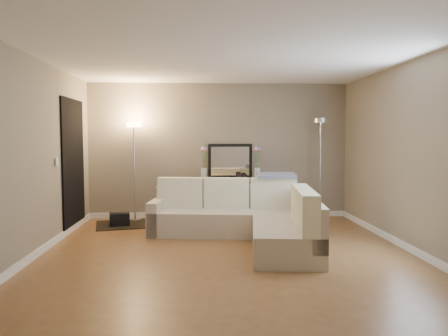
{
  "coord_description": "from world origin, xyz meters",
  "views": [
    {
      "loc": [
        -0.35,
        -5.72,
        1.56
      ],
      "look_at": [
        0.0,
        0.8,
        1.1
      ],
      "focal_mm": 35.0,
      "sensor_mm": 36.0,
      "label": 1
    }
  ],
  "objects": [
    {
      "name": "floor",
      "position": [
        0.0,
        0.0,
        -0.01
      ],
      "size": [
        5.0,
        5.5,
        0.01
      ],
      "primitive_type": "cube",
      "color": "brown",
      "rests_on": "ground"
    },
    {
      "name": "ceiling",
      "position": [
        0.0,
        0.0,
        2.6
      ],
      "size": [
        5.0,
        5.5,
        0.01
      ],
      "primitive_type": "cube",
      "color": "white",
      "rests_on": "ground"
    },
    {
      "name": "wall_back",
      "position": [
        0.0,
        2.76,
        1.3
      ],
      "size": [
        5.0,
        0.02,
        2.6
      ],
      "primitive_type": "cube",
      "color": "gray",
      "rests_on": "ground"
    },
    {
      "name": "wall_front",
      "position": [
        0.0,
        -2.76,
        1.3
      ],
      "size": [
        5.0,
        0.02,
        2.6
      ],
      "primitive_type": "cube",
      "color": "gray",
      "rests_on": "ground"
    },
    {
      "name": "wall_left",
      "position": [
        -2.51,
        0.0,
        1.3
      ],
      "size": [
        0.02,
        5.5,
        2.6
      ],
      "primitive_type": "cube",
      "color": "gray",
      "rests_on": "ground"
    },
    {
      "name": "wall_right",
      "position": [
        2.51,
        0.0,
        1.3
      ],
      "size": [
        0.02,
        5.5,
        2.6
      ],
      "primitive_type": "cube",
      "color": "gray",
      "rests_on": "ground"
    },
    {
      "name": "baseboard_back",
      "position": [
        0.0,
        2.73,
        0.05
      ],
      "size": [
        5.0,
        0.03,
        0.1
      ],
      "primitive_type": "cube",
      "color": "white",
      "rests_on": "ground"
    },
    {
      "name": "baseboard_left",
      "position": [
        -2.48,
        0.0,
        0.05
      ],
      "size": [
        0.03,
        5.5,
        0.1
      ],
      "primitive_type": "cube",
      "color": "white",
      "rests_on": "ground"
    },
    {
      "name": "baseboard_right",
      "position": [
        2.48,
        0.0,
        0.05
      ],
      "size": [
        0.03,
        5.5,
        0.1
      ],
      "primitive_type": "cube",
      "color": "white",
      "rests_on": "ground"
    },
    {
      "name": "doorway",
      "position": [
        -2.48,
        1.7,
        1.1
      ],
      "size": [
        0.02,
        1.2,
        2.2
      ],
      "primitive_type": "cube",
      "color": "black",
      "rests_on": "ground"
    },
    {
      "name": "switch_plate",
      "position": [
        -2.48,
        0.85,
        1.2
      ],
      "size": [
        0.02,
        0.08,
        0.12
      ],
      "primitive_type": "cube",
      "color": "white",
      "rests_on": "ground"
    },
    {
      "name": "sectional_sofa",
      "position": [
        0.39,
        0.85,
        0.33
      ],
      "size": [
        2.6,
        2.68,
        0.89
      ],
      "color": "#C1B39C",
      "rests_on": "floor"
    },
    {
      "name": "throw_blanket",
      "position": [
        0.9,
        1.42,
        0.93
      ],
      "size": [
        0.66,
        0.41,
        0.08
      ],
      "primitive_type": "cube",
      "rotation": [
        0.1,
        0.0,
        -0.06
      ],
      "color": "slate",
      "rests_on": "sectional_sofa"
    },
    {
      "name": "console_table",
      "position": [
        0.15,
        2.52,
        0.42
      ],
      "size": [
        1.2,
        0.35,
        0.74
      ],
      "color": "black",
      "rests_on": "floor"
    },
    {
      "name": "leaning_mirror",
      "position": [
        0.22,
        2.66,
        1.1
      ],
      "size": [
        0.85,
        0.06,
        0.66
      ],
      "color": "black",
      "rests_on": "console_table"
    },
    {
      "name": "table_decor",
      "position": [
        0.21,
        2.48,
        0.79
      ],
      "size": [
        0.51,
        0.11,
        0.12
      ],
      "color": "#CA6C23",
      "rests_on": "console_table"
    },
    {
      "name": "flower_vase_left",
      "position": [
        -0.29,
        2.52,
        1.03
      ],
      "size": [
        0.14,
        0.11,
        0.63
      ],
      "color": "silver",
      "rests_on": "console_table"
    },
    {
      "name": "flower_vase_right",
      "position": [
        0.72,
        2.5,
        1.03
      ],
      "size": [
        0.14,
        0.11,
        0.63
      ],
      "color": "silver",
      "rests_on": "console_table"
    },
    {
      "name": "floor_lamp_lit",
      "position": [
        -1.58,
        2.45,
        1.3
      ],
      "size": [
        0.31,
        0.31,
        1.83
      ],
      "color": "silver",
      "rests_on": "floor"
    },
    {
      "name": "floor_lamp_unlit",
      "position": [
        1.89,
        2.32,
        1.35
      ],
      "size": [
        0.33,
        0.33,
        1.92
      ],
      "color": "silver",
      "rests_on": "floor"
    },
    {
      "name": "charcoal_rug",
      "position": [
        -1.61,
        2.09,
        0.01
      ],
      "size": [
        1.36,
        1.13,
        0.02
      ],
      "primitive_type": "cube",
      "rotation": [
        0.0,
        0.0,
        0.21
      ],
      "color": "black",
      "rests_on": "floor"
    },
    {
      "name": "black_bag",
      "position": [
        -1.78,
        1.95,
        0.13
      ],
      "size": [
        0.38,
        0.31,
        0.22
      ],
      "primitive_type": "cube",
      "rotation": [
        0.0,
        0.0,
        0.21
      ],
      "color": "black",
      "rests_on": "charcoal_rug"
    }
  ]
}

